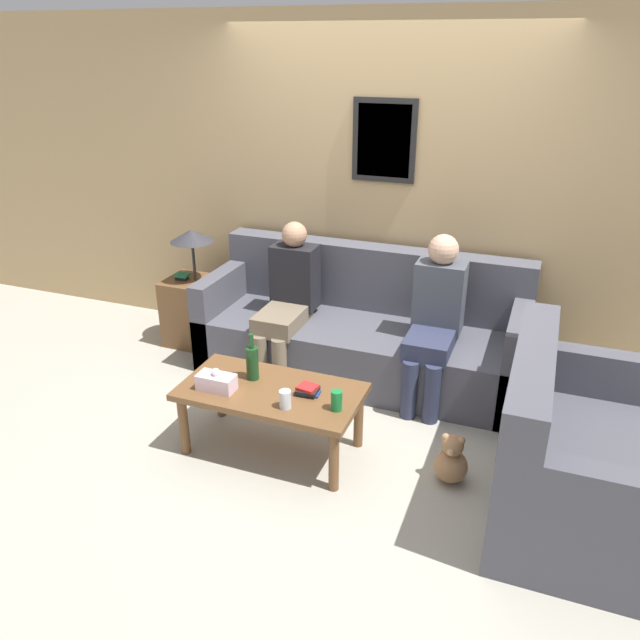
{
  "coord_description": "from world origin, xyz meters",
  "views": [
    {
      "loc": [
        1.25,
        -3.62,
        2.38
      ],
      "look_at": [
        -0.1,
        -0.1,
        0.68
      ],
      "focal_mm": 35.0,
      "sensor_mm": 36.0,
      "label": 1
    }
  ],
  "objects_px": {
    "couch_side": "(575,461)",
    "person_right": "(435,315)",
    "drinking_glass": "(285,399)",
    "couch_main": "(362,333)",
    "coffee_table": "(271,397)",
    "teddy_bear": "(451,461)",
    "wine_bottle": "(252,362)",
    "person_left": "(288,296)"
  },
  "relations": [
    {
      "from": "coffee_table",
      "to": "drinking_glass",
      "type": "bearing_deg",
      "value": -43.55
    },
    {
      "from": "couch_side",
      "to": "person_right",
      "type": "bearing_deg",
      "value": 46.25
    },
    {
      "from": "coffee_table",
      "to": "person_left",
      "type": "relative_size",
      "value": 0.96
    },
    {
      "from": "couch_main",
      "to": "couch_side",
      "type": "xyz_separation_m",
      "value": [
        1.55,
        -1.12,
        0.0
      ]
    },
    {
      "from": "couch_side",
      "to": "couch_main",
      "type": "bearing_deg",
      "value": 54.19
    },
    {
      "from": "coffee_table",
      "to": "person_right",
      "type": "xyz_separation_m",
      "value": [
        0.79,
        1.0,
        0.26
      ]
    },
    {
      "from": "coffee_table",
      "to": "person_right",
      "type": "bearing_deg",
      "value": 51.85
    },
    {
      "from": "couch_side",
      "to": "teddy_bear",
      "type": "distance_m",
      "value": 0.67
    },
    {
      "from": "person_left",
      "to": "couch_side",
      "type": "bearing_deg",
      "value": -24.26
    },
    {
      "from": "couch_side",
      "to": "drinking_glass",
      "type": "distance_m",
      "value": 1.61
    },
    {
      "from": "wine_bottle",
      "to": "teddy_bear",
      "type": "relative_size",
      "value": 0.98
    },
    {
      "from": "coffee_table",
      "to": "wine_bottle",
      "type": "bearing_deg",
      "value": 153.76
    },
    {
      "from": "couch_main",
      "to": "coffee_table",
      "type": "height_order",
      "value": "couch_main"
    },
    {
      "from": "person_left",
      "to": "teddy_bear",
      "type": "bearing_deg",
      "value": -32.91
    },
    {
      "from": "person_left",
      "to": "person_right",
      "type": "height_order",
      "value": "person_right"
    },
    {
      "from": "wine_bottle",
      "to": "person_right",
      "type": "relative_size",
      "value": 0.26
    },
    {
      "from": "couch_main",
      "to": "teddy_bear",
      "type": "relative_size",
      "value": 7.75
    },
    {
      "from": "couch_side",
      "to": "coffee_table",
      "type": "height_order",
      "value": "couch_side"
    },
    {
      "from": "person_right",
      "to": "couch_side",
      "type": "bearing_deg",
      "value": -43.75
    },
    {
      "from": "couch_main",
      "to": "teddy_bear",
      "type": "distance_m",
      "value": 1.43
    },
    {
      "from": "coffee_table",
      "to": "couch_side",
      "type": "bearing_deg",
      "value": 2.61
    },
    {
      "from": "wine_bottle",
      "to": "couch_side",
      "type": "bearing_deg",
      "value": 0.07
    },
    {
      "from": "coffee_table",
      "to": "teddy_bear",
      "type": "bearing_deg",
      "value": 4.7
    },
    {
      "from": "drinking_glass",
      "to": "couch_main",
      "type": "bearing_deg",
      "value": 88.33
    },
    {
      "from": "couch_side",
      "to": "coffee_table",
      "type": "bearing_deg",
      "value": 92.61
    },
    {
      "from": "person_left",
      "to": "teddy_bear",
      "type": "distance_m",
      "value": 1.77
    },
    {
      "from": "person_left",
      "to": "person_right",
      "type": "distance_m",
      "value": 1.12
    },
    {
      "from": "couch_main",
      "to": "person_right",
      "type": "distance_m",
      "value": 0.69
    },
    {
      "from": "couch_side",
      "to": "person_left",
      "type": "xyz_separation_m",
      "value": [
        -2.08,
        0.94,
        0.29
      ]
    },
    {
      "from": "wine_bottle",
      "to": "person_right",
      "type": "height_order",
      "value": "person_right"
    },
    {
      "from": "drinking_glass",
      "to": "person_right",
      "type": "height_order",
      "value": "person_right"
    },
    {
      "from": "couch_main",
      "to": "drinking_glass",
      "type": "distance_m",
      "value": 1.37
    },
    {
      "from": "couch_side",
      "to": "person_right",
      "type": "relative_size",
      "value": 1.12
    },
    {
      "from": "coffee_table",
      "to": "person_left",
      "type": "distance_m",
      "value": 1.09
    },
    {
      "from": "coffee_table",
      "to": "person_right",
      "type": "height_order",
      "value": "person_right"
    },
    {
      "from": "couch_side",
      "to": "person_left",
      "type": "distance_m",
      "value": 2.3
    },
    {
      "from": "couch_side",
      "to": "coffee_table",
      "type": "distance_m",
      "value": 1.76
    },
    {
      "from": "person_left",
      "to": "couch_main",
      "type": "bearing_deg",
      "value": 18.39
    },
    {
      "from": "couch_main",
      "to": "coffee_table",
      "type": "bearing_deg",
      "value": -99.92
    },
    {
      "from": "coffee_table",
      "to": "person_left",
      "type": "xyz_separation_m",
      "value": [
        -0.33,
        1.02,
        0.24
      ]
    },
    {
      "from": "couch_side",
      "to": "person_right",
      "type": "distance_m",
      "value": 1.37
    },
    {
      "from": "person_right",
      "to": "drinking_glass",
      "type": "bearing_deg",
      "value": -117.99
    }
  ]
}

